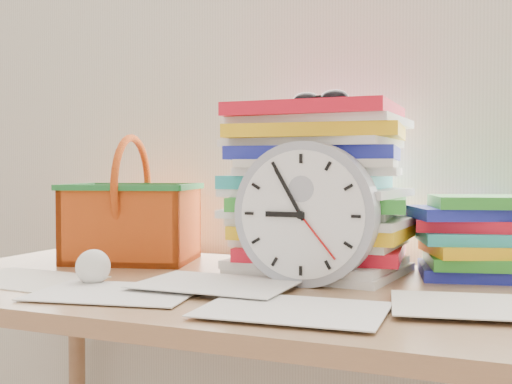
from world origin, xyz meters
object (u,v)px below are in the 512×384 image
at_px(paper_stack, 317,190).
at_px(book_stack, 482,237).
at_px(desk, 254,323).
at_px(clock, 306,214).
at_px(basket, 132,200).

xyz_separation_m(paper_stack, book_stack, (0.32, 0.07, -0.09)).
xyz_separation_m(desk, paper_stack, (0.07, 0.17, 0.25)).
height_order(clock, basket, basket).
bearing_deg(paper_stack, book_stack, 11.79).
height_order(paper_stack, clock, paper_stack).
relative_size(paper_stack, basket, 1.25).
relative_size(paper_stack, book_stack, 1.32).
bearing_deg(basket, clock, -31.40).
bearing_deg(book_stack, desk, -148.60).
bearing_deg(clock, desk, -169.81).
distance_m(paper_stack, book_stack, 0.34).
distance_m(desk, paper_stack, 0.31).
xyz_separation_m(paper_stack, clock, (0.03, -0.15, -0.04)).
distance_m(desk, clock, 0.23).
height_order(desk, basket, basket).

